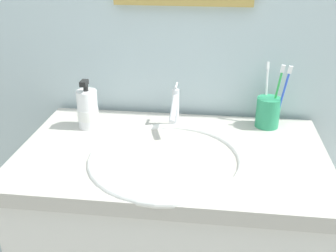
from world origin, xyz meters
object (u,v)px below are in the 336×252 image
object	(u,v)px
toothbrush_blue	(283,94)
toothbrush_green	(277,92)
toothbrush_cup	(268,112)
soap_dispenser	(88,110)
faucet	(175,107)
toothbrush_white	(267,89)

from	to	relation	value
toothbrush_blue	toothbrush_green	size ratio (longest dim) A/B	1.01
toothbrush_cup	soap_dispenser	xyz separation A→B (m)	(-0.58, -0.08, 0.01)
faucet	toothbrush_white	world-z (taller)	toothbrush_white
toothbrush_cup	toothbrush_white	xyz separation A→B (m)	(-0.01, 0.03, 0.07)
faucet	toothbrush_blue	size ratio (longest dim) A/B	0.74
toothbrush_white	toothbrush_green	bearing A→B (deg)	-47.65
toothbrush_green	toothbrush_blue	bearing A→B (deg)	-44.44
faucet	toothbrush_blue	xyz separation A→B (m)	(0.34, 0.03, 0.05)
faucet	toothbrush_white	bearing A→B (deg)	15.70
toothbrush_cup	toothbrush_blue	world-z (taller)	toothbrush_blue
toothbrush_blue	soap_dispenser	xyz separation A→B (m)	(-0.62, -0.06, -0.06)
faucet	toothbrush_blue	bearing A→B (deg)	5.62
toothbrush_cup	toothbrush_blue	bearing A→B (deg)	-21.25
soap_dispenser	toothbrush_cup	bearing A→B (deg)	7.53
toothbrush_blue	soap_dispenser	distance (m)	0.63
toothbrush_cup	toothbrush_blue	distance (m)	0.08
toothbrush_cup	toothbrush_green	bearing A→B (deg)	5.20
faucet	toothbrush_green	bearing A→B (deg)	8.87
toothbrush_green	soap_dispenser	world-z (taller)	toothbrush_green
toothbrush_cup	toothbrush_white	bearing A→B (deg)	103.15
toothbrush_green	faucet	bearing A→B (deg)	-171.13
toothbrush_blue	faucet	bearing A→B (deg)	-174.38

